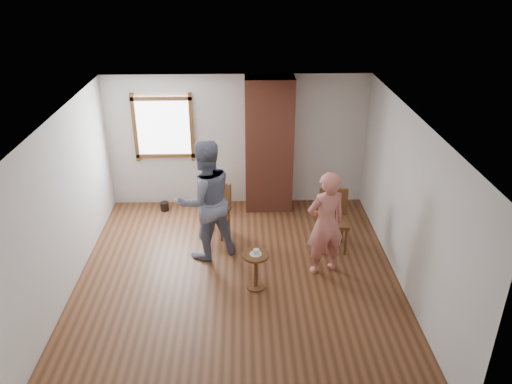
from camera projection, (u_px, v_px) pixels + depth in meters
ground at (238, 281)px, 7.74m from camera, size 5.50×5.50×0.00m
room_shell at (232, 159)px, 7.50m from camera, size 5.04×5.52×2.62m
brick_chimney at (269, 145)px, 9.44m from camera, size 0.90×0.50×2.60m
stoneware_crock at (209, 199)px, 9.78m from camera, size 0.45×0.45×0.48m
dark_pot at (165, 206)px, 9.83m from camera, size 0.23×0.23×0.17m
dining_chair_left at (217, 206)px, 8.87m from camera, size 0.56×0.56×0.94m
dining_chair_right at (333, 216)px, 8.43m from camera, size 0.51×0.51×1.03m
side_table at (256, 265)px, 7.43m from camera, size 0.40×0.40×0.60m
cake_plate at (256, 254)px, 7.34m from camera, size 0.18×0.18×0.01m
cake_slice at (256, 252)px, 7.33m from camera, size 0.08×0.07×0.06m
man at (205, 200)px, 8.00m from camera, size 1.23×1.13×2.03m
person_pink at (326, 224)px, 7.63m from camera, size 0.72×0.58×1.72m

